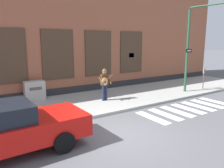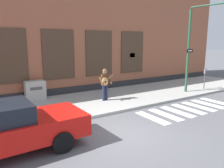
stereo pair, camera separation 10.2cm
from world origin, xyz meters
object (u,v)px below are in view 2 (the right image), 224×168
Objects in this scene: busker at (105,83)px; traffic_light at (205,33)px; red_car at (6,129)px; utility_box at (35,90)px; parking_meter at (205,75)px.

busker is 0.33× the size of traffic_light.
red_car reaches higher than utility_box.
traffic_light is 10.12m from utility_box.
parking_meter reaches higher than utility_box.
busker is 3.85m from utility_box.
busker reaches higher than utility_box.
utility_box is (-3.16, 2.16, -0.44)m from busker.
traffic_light is 3.66× the size of parking_meter.
busker reaches higher than red_car.
traffic_light is 3.22m from parking_meter.
utility_box is at bearing 162.69° from parking_meter.
parking_meter is (1.58, 0.86, -2.67)m from traffic_light.
parking_meter is at bearing 28.62° from traffic_light.
busker reaches higher than parking_meter.
utility_box is at bearing 154.99° from traffic_light.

